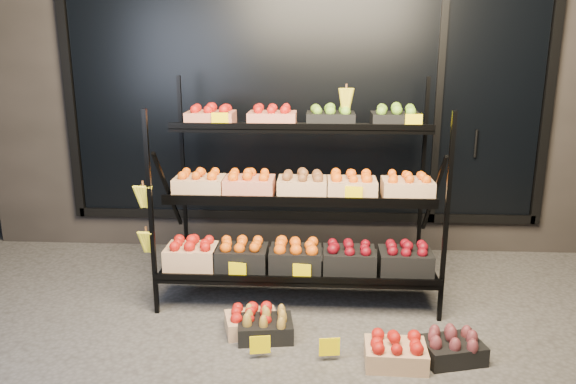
# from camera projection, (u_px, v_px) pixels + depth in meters

# --- Properties ---
(ground) EXTENTS (24.00, 24.00, 0.00)m
(ground) POSITION_uv_depth(u_px,v_px,m) (295.00, 329.00, 3.91)
(ground) COLOR #514F4C
(ground) RESTS_ON ground
(building) EXTENTS (6.00, 2.08, 3.50)m
(building) POSITION_uv_depth(u_px,v_px,m) (307.00, 60.00, 5.95)
(building) COLOR #2D2826
(building) RESTS_ON ground
(display_rack) EXTENTS (2.18, 1.02, 1.71)m
(display_rack) POSITION_uv_depth(u_px,v_px,m) (298.00, 197.00, 4.28)
(display_rack) COLOR black
(display_rack) RESTS_ON ground
(tag_floor_a) EXTENTS (0.13, 0.01, 0.12)m
(tag_floor_a) POSITION_uv_depth(u_px,v_px,m) (260.00, 351.00, 3.51)
(tag_floor_a) COLOR #FBD800
(tag_floor_a) RESTS_ON ground
(tag_floor_b) EXTENTS (0.13, 0.01, 0.12)m
(tag_floor_b) POSITION_uv_depth(u_px,v_px,m) (329.00, 353.00, 3.49)
(tag_floor_b) COLOR #FBD800
(tag_floor_b) RESTS_ON ground
(floor_crate_left) EXTENTS (0.41, 0.34, 0.18)m
(floor_crate_left) POSITION_uv_depth(u_px,v_px,m) (252.00, 320.00, 3.85)
(floor_crate_left) COLOR tan
(floor_crate_left) RESTS_ON ground
(floor_crate_midleft) EXTENTS (0.40, 0.32, 0.19)m
(floor_crate_midleft) POSITION_uv_depth(u_px,v_px,m) (265.00, 325.00, 3.77)
(floor_crate_midleft) COLOR black
(floor_crate_midleft) RESTS_ON ground
(floor_crate_midright) EXTENTS (0.38, 0.29, 0.19)m
(floor_crate_midright) POSITION_uv_depth(u_px,v_px,m) (396.00, 351.00, 3.45)
(floor_crate_midright) COLOR tan
(floor_crate_midright) RESTS_ON ground
(floor_crate_right) EXTENTS (0.42, 0.35, 0.19)m
(floor_crate_right) POSITION_uv_depth(u_px,v_px,m) (452.00, 347.00, 3.51)
(floor_crate_right) COLOR black
(floor_crate_right) RESTS_ON ground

